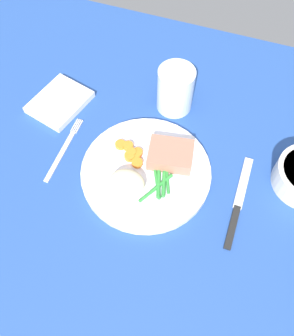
# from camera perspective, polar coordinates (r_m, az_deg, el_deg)

# --- Properties ---
(dining_table) EXTENTS (1.20, 0.90, 0.02)m
(dining_table) POSITION_cam_1_polar(r_m,az_deg,el_deg) (0.76, 0.49, 0.29)
(dining_table) COLOR #234793
(dining_table) RESTS_ON ground
(dinner_plate) EXTENTS (0.26, 0.26, 0.02)m
(dinner_plate) POSITION_cam_1_polar(r_m,az_deg,el_deg) (0.73, -0.00, -0.71)
(dinner_plate) COLOR white
(dinner_plate) RESTS_ON dining_table
(meat_portion) EXTENTS (0.10, 0.08, 0.03)m
(meat_portion) POSITION_cam_1_polar(r_m,az_deg,el_deg) (0.73, 3.71, 2.08)
(meat_portion) COLOR #A86B56
(meat_portion) RESTS_ON dinner_plate
(mashed_potatoes) EXTENTS (0.07, 0.06, 0.04)m
(mashed_potatoes) POSITION_cam_1_polar(r_m,az_deg,el_deg) (0.69, -3.14, -2.28)
(mashed_potatoes) COLOR beige
(mashed_potatoes) RESTS_ON dinner_plate
(carrot_slices) EXTENTS (0.07, 0.05, 0.01)m
(carrot_slices) POSITION_cam_1_polar(r_m,az_deg,el_deg) (0.74, -2.49, 2.34)
(carrot_slices) COLOR orange
(carrot_slices) RESTS_ON dinner_plate
(green_beans) EXTENTS (0.05, 0.09, 0.01)m
(green_beans) POSITION_cam_1_polar(r_m,az_deg,el_deg) (0.71, 2.08, -2.45)
(green_beans) COLOR #2D8C38
(green_beans) RESTS_ON dinner_plate
(fork) EXTENTS (0.01, 0.17, 0.00)m
(fork) POSITION_cam_1_polar(r_m,az_deg,el_deg) (0.79, -12.95, 2.85)
(fork) COLOR silver
(fork) RESTS_ON dining_table
(knife) EXTENTS (0.02, 0.21, 0.01)m
(knife) POSITION_cam_1_polar(r_m,az_deg,el_deg) (0.73, 14.14, -5.40)
(knife) COLOR black
(knife) RESTS_ON dining_table
(water_glass) EXTENTS (0.08, 0.08, 0.10)m
(water_glass) POSITION_cam_1_polar(r_m,az_deg,el_deg) (0.81, 4.12, 11.95)
(water_glass) COLOR silver
(water_glass) RESTS_ON dining_table
(napkin) EXTENTS (0.13, 0.15, 0.02)m
(napkin) POSITION_cam_1_polar(r_m,az_deg,el_deg) (0.86, -13.57, 10.05)
(napkin) COLOR white
(napkin) RESTS_ON dining_table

